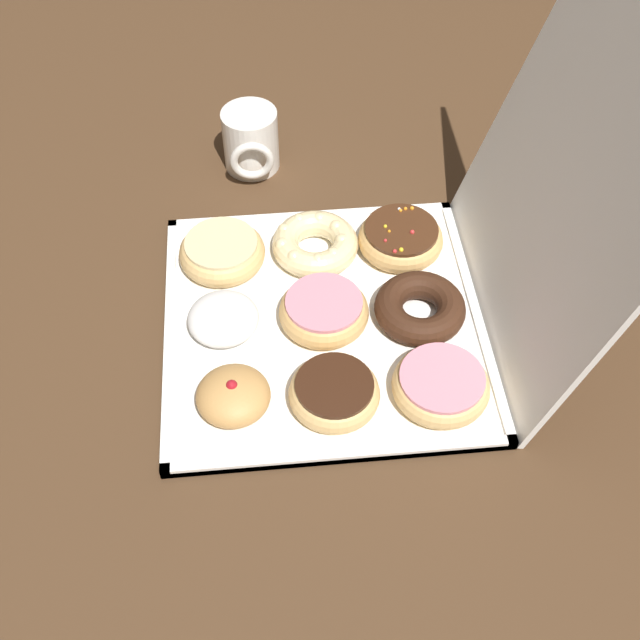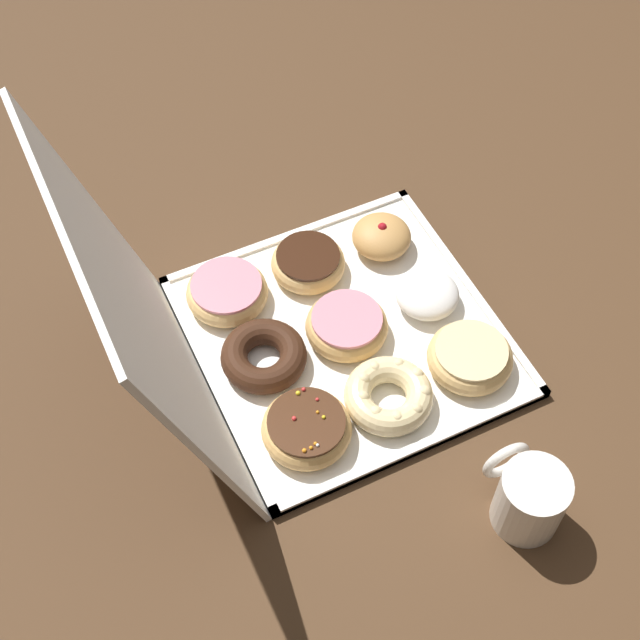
{
  "view_description": "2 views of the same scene",
  "coord_description": "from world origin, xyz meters",
  "views": [
    {
      "loc": [
        0.67,
        -0.07,
        0.82
      ],
      "look_at": [
        0.04,
        -0.01,
        0.06
      ],
      "focal_mm": 45.57,
      "sensor_mm": 36.0,
      "label": 1
    },
    {
      "loc": [
        -0.65,
        0.35,
        1.08
      ],
      "look_at": [
        0.0,
        0.04,
        0.06
      ],
      "focal_mm": 51.61,
      "sensor_mm": 36.0,
      "label": 2
    }
  ],
  "objects": [
    {
      "name": "box_lid_open",
      "position": [
        0.0,
        0.27,
        0.21
      ],
      "size": [
        0.41,
        0.12,
        0.42
      ],
      "primitive_type": "cube",
      "rotation": [
        1.3,
        0.0,
        0.0
      ],
      "color": "white",
      "rests_on": "ground"
    },
    {
      "name": "chocolate_cake_ring_donut_7",
      "position": [
        0.01,
        0.12,
        0.03
      ],
      "size": [
        0.12,
        0.12,
        0.04
      ],
      "color": "#381E11",
      "rests_on": "donut_box"
    },
    {
      "name": "pink_frosted_donut_4",
      "position": [
        0.0,
        -0.0,
        0.03
      ],
      "size": [
        0.12,
        0.12,
        0.04
      ],
      "color": "tan",
      "rests_on": "donut_box"
    },
    {
      "name": "donut_box",
      "position": [
        0.0,
        0.0,
        0.01
      ],
      "size": [
        0.41,
        0.41,
        0.01
      ],
      "color": "white",
      "rests_on": "ground"
    },
    {
      "name": "sprinkle_donut_6",
      "position": [
        -0.12,
        0.12,
        0.03
      ],
      "size": [
        0.12,
        0.12,
        0.04
      ],
      "color": "tan",
      "rests_on": "donut_box"
    },
    {
      "name": "ground_plane",
      "position": [
        0.0,
        0.0,
        0.0
      ],
      "size": [
        3.0,
        3.0,
        0.0
      ],
      "primitive_type": "plane",
      "color": "#4C331E"
    },
    {
      "name": "jelly_filled_donut_2",
      "position": [
        0.12,
        -0.12,
        0.03
      ],
      "size": [
        0.09,
        0.09,
        0.05
      ],
      "color": "tan",
      "rests_on": "donut_box"
    },
    {
      "name": "chocolate_frosted_donut_5",
      "position": [
        0.13,
        -0.0,
        0.03
      ],
      "size": [
        0.11,
        0.11,
        0.04
      ],
      "color": "#E5B770",
      "rests_on": "donut_box"
    },
    {
      "name": "cruller_donut_3",
      "position": [
        -0.12,
        -0.0,
        0.03
      ],
      "size": [
        0.12,
        0.12,
        0.04
      ],
      "color": "beige",
      "rests_on": "donut_box"
    },
    {
      "name": "coffee_mug",
      "position": [
        -0.33,
        -0.08,
        0.05
      ],
      "size": [
        0.1,
        0.08,
        0.1
      ],
      "color": "white",
      "rests_on": "ground"
    },
    {
      "name": "powdered_filled_donut_1",
      "position": [
        -0.0,
        -0.13,
        0.03
      ],
      "size": [
        0.09,
        0.09,
        0.04
      ],
      "color": "white",
      "rests_on": "donut_box"
    },
    {
      "name": "pink_frosted_donut_8",
      "position": [
        0.13,
        0.13,
        0.03
      ],
      "size": [
        0.12,
        0.12,
        0.04
      ],
      "color": "#E5B770",
      "rests_on": "donut_box"
    },
    {
      "name": "glazed_ring_donut_0",
      "position": [
        -0.12,
        -0.13,
        0.03
      ],
      "size": [
        0.12,
        0.12,
        0.04
      ],
      "color": "#E5B770",
      "rests_on": "donut_box"
    }
  ]
}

